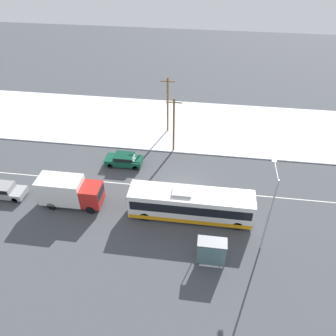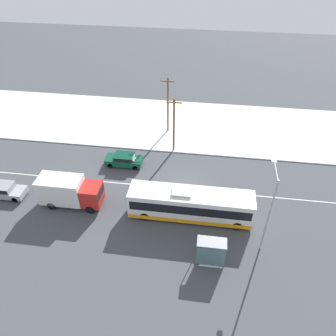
{
  "view_description": "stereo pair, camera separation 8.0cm",
  "coord_description": "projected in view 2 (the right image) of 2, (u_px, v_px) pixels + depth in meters",
  "views": [
    {
      "loc": [
        1.92,
        -26.22,
        23.66
      ],
      "look_at": [
        -1.85,
        1.64,
        1.4
      ],
      "focal_mm": 35.0,
      "sensor_mm": 36.0,
      "label": 1
    },
    {
      "loc": [
        2.0,
        -26.21,
        23.66
      ],
      "look_at": [
        -1.85,
        1.64,
        1.4
      ],
      "focal_mm": 35.0,
      "sensor_mm": 36.0,
      "label": 2
    }
  ],
  "objects": [
    {
      "name": "sedan_car",
      "position": [
        124.0,
        159.0,
        38.12
      ],
      "size": [
        4.26,
        1.8,
        1.44
      ],
      "rotation": [
        0.0,
        0.0,
        3.14
      ],
      "color": "#0F4733",
      "rests_on": "ground_plane"
    },
    {
      "name": "ground_plane",
      "position": [
        183.0,
        189.0,
        35.26
      ],
      "size": [
        120.0,
        120.0,
        0.0
      ],
      "primitive_type": "plane",
      "color": "#424449"
    },
    {
      "name": "lane_marking_center",
      "position": [
        183.0,
        189.0,
        35.26
      ],
      "size": [
        60.0,
        0.12,
        0.0
      ],
      "color": "silver",
      "rests_on": "ground_plane"
    },
    {
      "name": "parked_car_near_truck",
      "position": [
        3.0,
        190.0,
        34.0
      ],
      "size": [
        4.46,
        1.8,
        1.46
      ],
      "color": "#9E9EA3",
      "rests_on": "ground_plane"
    },
    {
      "name": "streetlamp",
      "position": [
        270.0,
        203.0,
        26.45
      ],
      "size": [
        0.36,
        3.1,
        7.94
      ],
      "color": "#9EA3A8",
      "rests_on": "ground_plane"
    },
    {
      "name": "snow_lot",
      "position": [
        193.0,
        125.0,
        45.58
      ],
      "size": [
        80.0,
        13.54,
        0.12
      ],
      "color": "silver",
      "rests_on": "ground_plane"
    },
    {
      "name": "bus_shelter",
      "position": [
        211.0,
        250.0,
        26.89
      ],
      "size": [
        2.44,
        1.2,
        2.4
      ],
      "color": "gray",
      "rests_on": "ground_plane"
    },
    {
      "name": "box_truck",
      "position": [
        69.0,
        191.0,
        32.46
      ],
      "size": [
        6.25,
        2.3,
        3.17
      ],
      "color": "silver",
      "rests_on": "ground_plane"
    },
    {
      "name": "utility_pole_snowlot",
      "position": [
        168.0,
        104.0,
        42.0
      ],
      "size": [
        1.8,
        0.24,
        7.63
      ],
      "color": "brown",
      "rests_on": "ground_plane"
    },
    {
      "name": "pedestrian_at_stop",
      "position": [
        205.0,
        241.0,
        28.53
      ],
      "size": [
        0.57,
        0.25,
        1.59
      ],
      "color": "#23232D",
      "rests_on": "ground_plane"
    },
    {
      "name": "city_bus",
      "position": [
        191.0,
        204.0,
        31.2
      ],
      "size": [
        11.79,
        2.57,
        3.2
      ],
      "color": "white",
      "rests_on": "ground_plane"
    },
    {
      "name": "utility_pole_roadside",
      "position": [
        174.0,
        125.0,
        38.58
      ],
      "size": [
        1.8,
        0.24,
        7.11
      ],
      "color": "brown",
      "rests_on": "ground_plane"
    }
  ]
}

